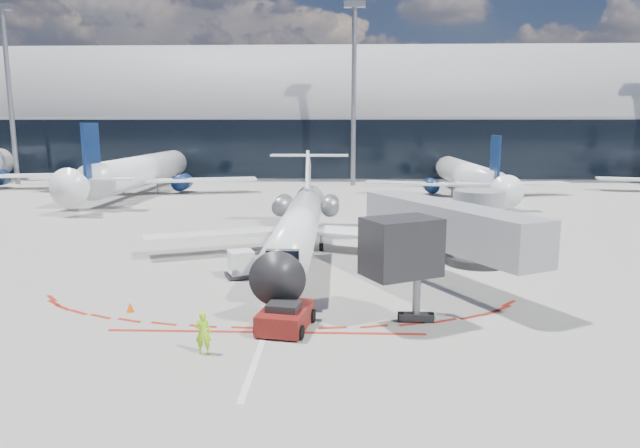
{
  "coord_description": "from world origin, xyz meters",
  "views": [
    {
      "loc": [
        3.25,
        -35.11,
        9.05
      ],
      "look_at": [
        1.93,
        0.69,
        2.66
      ],
      "focal_mm": 32.0,
      "sensor_mm": 36.0,
      "label": 1
    }
  ],
  "objects_px": {
    "regional_jet": "(300,223)",
    "uld_container": "(241,264)",
    "pushback_tug": "(286,317)",
    "ramp_worker": "(203,333)"
  },
  "relations": [
    {
      "from": "regional_jet",
      "to": "pushback_tug",
      "type": "height_order",
      "value": "regional_jet"
    },
    {
      "from": "pushback_tug",
      "to": "uld_container",
      "type": "bearing_deg",
      "value": 122.68
    },
    {
      "from": "pushback_tug",
      "to": "uld_container",
      "type": "distance_m",
      "value": 9.14
    },
    {
      "from": "regional_jet",
      "to": "uld_container",
      "type": "relative_size",
      "value": 12.49
    },
    {
      "from": "regional_jet",
      "to": "ramp_worker",
      "type": "bearing_deg",
      "value": -98.61
    },
    {
      "from": "pushback_tug",
      "to": "regional_jet",
      "type": "bearing_deg",
      "value": 101.9
    },
    {
      "from": "pushback_tug",
      "to": "ramp_worker",
      "type": "distance_m",
      "value": 4.16
    },
    {
      "from": "pushback_tug",
      "to": "uld_container",
      "type": "height_order",
      "value": "uld_container"
    },
    {
      "from": "regional_jet",
      "to": "ramp_worker",
      "type": "height_order",
      "value": "regional_jet"
    },
    {
      "from": "regional_jet",
      "to": "uld_container",
      "type": "height_order",
      "value": "regional_jet"
    }
  ]
}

